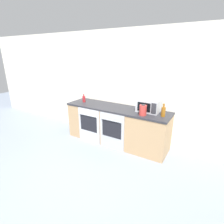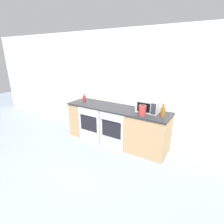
% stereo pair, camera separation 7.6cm
% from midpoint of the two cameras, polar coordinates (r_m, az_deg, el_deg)
% --- Properties ---
extents(ground_plane, '(16.00, 16.00, 0.00)m').
position_cam_midpoint_polar(ground_plane, '(3.28, -15.23, -21.48)').
color(ground_plane, gray).
extents(wall_back, '(10.00, 0.06, 2.60)m').
position_cam_midpoint_polar(wall_back, '(4.23, 3.35, 8.09)').
color(wall_back, silver).
rests_on(wall_back, ground_plane).
extents(counter_back, '(2.49, 0.67, 0.89)m').
position_cam_midpoint_polar(counter_back, '(4.18, 0.87, -4.29)').
color(counter_back, tan).
rests_on(counter_back, ground_plane).
extents(oven_left, '(0.60, 0.06, 0.85)m').
position_cam_midpoint_polar(oven_left, '(4.22, -8.03, -4.46)').
color(oven_left, '#B7BABF').
rests_on(oven_left, ground_plane).
extents(oven_right, '(0.60, 0.06, 0.85)m').
position_cam_midpoint_polar(oven_right, '(3.88, -0.60, -6.42)').
color(oven_right, '#A8AAAF').
rests_on(oven_right, ground_plane).
extents(microwave, '(0.46, 0.37, 0.27)m').
position_cam_midpoint_polar(microwave, '(3.79, 11.35, 2.19)').
color(microwave, '#B7BABF').
rests_on(microwave, counter_back).
extents(bottle_red, '(0.08, 0.08, 0.20)m').
position_cam_midpoint_polar(bottle_red, '(4.52, -9.64, 4.23)').
color(bottle_red, maroon).
rests_on(bottle_red, counter_back).
extents(bottle_amber, '(0.08, 0.08, 0.26)m').
position_cam_midpoint_polar(bottle_amber, '(3.56, 15.82, 0.17)').
color(bottle_amber, '#8C5114').
rests_on(bottle_amber, counter_back).
extents(kettle, '(0.15, 0.15, 0.22)m').
position_cam_midpoint_polar(kettle, '(3.54, 9.47, 0.61)').
color(kettle, '#B2332D').
rests_on(kettle, counter_back).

